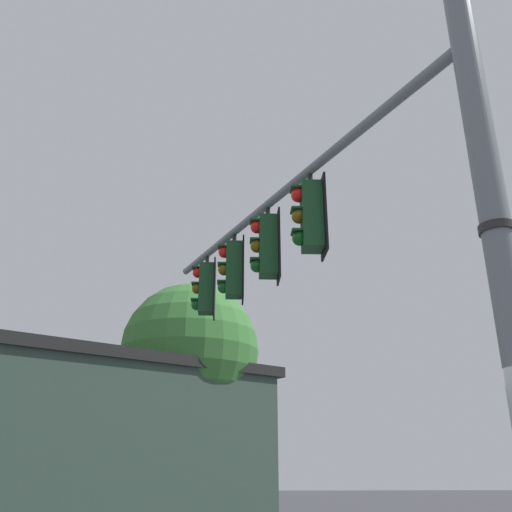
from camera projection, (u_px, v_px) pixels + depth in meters
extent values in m
cylinder|color=slate|center=(504.00, 271.00, 4.92)|extent=(0.28, 0.28, 6.74)
cylinder|color=slate|center=(274.00, 200.00, 9.26)|extent=(7.54, 3.66, 0.14)
cylinder|color=black|center=(310.00, 180.00, 8.28)|extent=(0.08, 0.08, 0.18)
cube|color=#194723|center=(312.00, 217.00, 8.06)|extent=(0.36, 0.30, 1.05)
sphere|color=red|center=(298.00, 195.00, 8.18)|extent=(0.22, 0.22, 0.22)
cube|color=#194723|center=(297.00, 189.00, 8.21)|extent=(0.24, 0.20, 0.03)
sphere|color=brown|center=(299.00, 216.00, 8.05)|extent=(0.22, 0.22, 0.22)
cube|color=#194723|center=(297.00, 210.00, 8.09)|extent=(0.24, 0.20, 0.03)
sphere|color=#0F4C19|center=(300.00, 238.00, 7.93)|extent=(0.22, 0.22, 0.22)
cube|color=#194723|center=(298.00, 232.00, 7.96)|extent=(0.24, 0.20, 0.03)
cube|color=black|center=(323.00, 217.00, 8.07)|extent=(0.54, 0.03, 1.22)
cylinder|color=black|center=(268.00, 213.00, 9.37)|extent=(0.08, 0.08, 0.18)
cube|color=#194723|center=(268.00, 246.00, 9.15)|extent=(0.36, 0.30, 1.05)
sphere|color=red|center=(257.00, 227.00, 9.27)|extent=(0.22, 0.22, 0.22)
cube|color=#194723|center=(256.00, 222.00, 9.31)|extent=(0.24, 0.20, 0.03)
sphere|color=brown|center=(257.00, 246.00, 9.14)|extent=(0.22, 0.22, 0.22)
cube|color=#194723|center=(256.00, 241.00, 9.18)|extent=(0.24, 0.20, 0.03)
sphere|color=#0F4C19|center=(257.00, 266.00, 9.02)|extent=(0.22, 0.22, 0.22)
cube|color=#194723|center=(256.00, 260.00, 9.05)|extent=(0.24, 0.20, 0.03)
cube|color=black|center=(278.00, 247.00, 9.16)|extent=(0.54, 0.03, 1.22)
cylinder|color=black|center=(234.00, 240.00, 10.47)|extent=(0.08, 0.08, 0.18)
cube|color=#194723|center=(234.00, 270.00, 10.25)|extent=(0.36, 0.30, 1.05)
sphere|color=red|center=(224.00, 252.00, 10.36)|extent=(0.22, 0.22, 0.22)
cube|color=#194723|center=(223.00, 247.00, 10.40)|extent=(0.24, 0.20, 0.03)
sphere|color=brown|center=(224.00, 270.00, 10.24)|extent=(0.22, 0.22, 0.22)
cube|color=#194723|center=(223.00, 265.00, 10.27)|extent=(0.24, 0.20, 0.03)
sphere|color=#0F4C19|center=(223.00, 288.00, 10.11)|extent=(0.22, 0.22, 0.22)
cube|color=#194723|center=(223.00, 282.00, 10.15)|extent=(0.24, 0.20, 0.03)
cube|color=black|center=(243.00, 270.00, 10.25)|extent=(0.54, 0.03, 1.22)
cylinder|color=black|center=(207.00, 261.00, 11.56)|extent=(0.08, 0.08, 0.18)
cube|color=#194723|center=(206.00, 289.00, 11.34)|extent=(0.36, 0.30, 1.05)
sphere|color=red|center=(198.00, 273.00, 11.46)|extent=(0.22, 0.22, 0.22)
cube|color=#194723|center=(197.00, 268.00, 11.49)|extent=(0.24, 0.20, 0.03)
sphere|color=brown|center=(197.00, 289.00, 11.33)|extent=(0.22, 0.22, 0.22)
cube|color=#194723|center=(196.00, 284.00, 11.36)|extent=(0.24, 0.20, 0.03)
sphere|color=#0F4C19|center=(197.00, 305.00, 11.20)|extent=(0.22, 0.22, 0.22)
cube|color=#194723|center=(196.00, 300.00, 11.24)|extent=(0.24, 0.20, 0.03)
cube|color=black|center=(215.00, 289.00, 11.35)|extent=(0.54, 0.03, 1.22)
cylinder|color=#262626|center=(496.00, 229.00, 5.07)|extent=(0.32, 0.32, 0.08)
cube|color=#33473D|center=(37.00, 451.00, 14.00)|extent=(10.97, 12.62, 4.19)
cube|color=maroon|center=(8.00, 445.00, 16.19)|extent=(6.92, 9.30, 0.30)
cube|color=black|center=(49.00, 363.00, 14.80)|extent=(11.41, 13.13, 0.30)
cylinder|color=#4C3823|center=(185.00, 465.00, 15.49)|extent=(0.44, 0.44, 3.52)
sphere|color=#387533|center=(190.00, 351.00, 16.64)|extent=(4.17, 4.17, 4.17)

